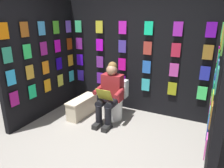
# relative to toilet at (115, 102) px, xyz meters

# --- Properties ---
(ground_plane) EXTENTS (30.00, 30.00, 0.00)m
(ground_plane) POSITION_rel_toilet_xyz_m (-0.21, 1.48, -0.33)
(ground_plane) COLOR gray
(display_wall_back) EXTENTS (3.26, 0.14, 2.36)m
(display_wall_back) POSITION_rel_toilet_xyz_m (-0.21, -0.57, 0.85)
(display_wall_back) COLOR black
(display_wall_back) RESTS_ON ground
(display_wall_left) EXTENTS (0.14, 2.00, 2.36)m
(display_wall_left) POSITION_rel_toilet_xyz_m (-1.84, 0.48, 0.85)
(display_wall_left) COLOR black
(display_wall_left) RESTS_ON ground
(display_wall_right) EXTENTS (0.14, 2.00, 2.36)m
(display_wall_right) POSITION_rel_toilet_xyz_m (1.42, 0.48, 0.85)
(display_wall_right) COLOR black
(display_wall_right) RESTS_ON ground
(toilet) EXTENTS (0.41, 0.55, 0.77)m
(toilet) POSITION_rel_toilet_xyz_m (0.00, 0.00, 0.00)
(toilet) COLOR white
(toilet) RESTS_ON ground
(person_reading) EXTENTS (0.52, 0.68, 1.19)m
(person_reading) POSITION_rel_toilet_xyz_m (-0.00, 0.23, 0.27)
(person_reading) COLOR maroon
(person_reading) RESTS_ON ground
(comic_longbox_near) EXTENTS (0.30, 0.80, 0.39)m
(comic_longbox_near) POSITION_rel_toilet_xyz_m (0.64, 0.25, -0.13)
(comic_longbox_near) COLOR beige
(comic_longbox_near) RESTS_ON ground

